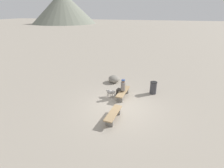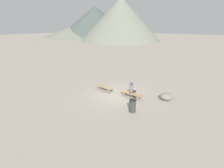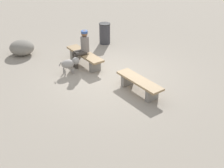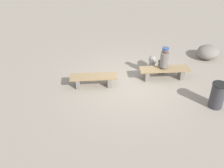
{
  "view_description": "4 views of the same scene",
  "coord_description": "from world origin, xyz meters",
  "px_view_note": "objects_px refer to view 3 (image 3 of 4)",
  "views": [
    {
      "loc": [
        -8.77,
        -2.06,
        5.38
      ],
      "look_at": [
        1.21,
        0.93,
        0.89
      ],
      "focal_mm": 27.35,
      "sensor_mm": 36.0,
      "label": 1
    },
    {
      "loc": [
        7.12,
        -10.53,
        5.54
      ],
      "look_at": [
        -1.22,
        0.93,
        0.45
      ],
      "focal_mm": 26.5,
      "sensor_mm": 36.0,
      "label": 2
    },
    {
      "loc": [
        -6.65,
        5.72,
        4.6
      ],
      "look_at": [
        -1.14,
        0.95,
        0.49
      ],
      "focal_mm": 46.69,
      "sensor_mm": 36.0,
      "label": 3
    },
    {
      "loc": [
        -1.99,
        -8.18,
        5.57
      ],
      "look_at": [
        -0.81,
        -0.45,
        0.37
      ],
      "focal_mm": 43.81,
      "sensor_mm": 36.0,
      "label": 4
    }
  ],
  "objects_px": {
    "bench_left": "(139,83)",
    "bench_right": "(85,56)",
    "seated_person": "(83,46)",
    "boulder": "(22,48)",
    "trash_bin": "(105,33)",
    "dog": "(70,63)"
  },
  "relations": [
    {
      "from": "bench_left",
      "to": "bench_right",
      "type": "distance_m",
      "value": 2.66
    },
    {
      "from": "dog",
      "to": "boulder",
      "type": "relative_size",
      "value": 0.75
    },
    {
      "from": "boulder",
      "to": "trash_bin",
      "type": "bearing_deg",
      "value": -110.57
    },
    {
      "from": "trash_bin",
      "to": "seated_person",
      "type": "bearing_deg",
      "value": 120.77
    },
    {
      "from": "trash_bin",
      "to": "bench_right",
      "type": "bearing_deg",
      "value": 121.19
    },
    {
      "from": "bench_left",
      "to": "dog",
      "type": "distance_m",
      "value": 2.58
    },
    {
      "from": "bench_right",
      "to": "boulder",
      "type": "relative_size",
      "value": 1.99
    },
    {
      "from": "bench_right",
      "to": "seated_person",
      "type": "height_order",
      "value": "seated_person"
    },
    {
      "from": "bench_right",
      "to": "dog",
      "type": "height_order",
      "value": "dog"
    },
    {
      "from": "bench_left",
      "to": "trash_bin",
      "type": "height_order",
      "value": "trash_bin"
    },
    {
      "from": "boulder",
      "to": "bench_right",
      "type": "bearing_deg",
      "value": -150.91
    },
    {
      "from": "bench_left",
      "to": "trash_bin",
      "type": "xyz_separation_m",
      "value": [
        3.8,
        -1.8,
        0.14
      ]
    },
    {
      "from": "dog",
      "to": "boulder",
      "type": "xyz_separation_m",
      "value": [
        2.58,
        0.51,
        -0.09
      ]
    },
    {
      "from": "trash_bin",
      "to": "boulder",
      "type": "relative_size",
      "value": 0.92
    },
    {
      "from": "bench_left",
      "to": "seated_person",
      "type": "bearing_deg",
      "value": 8.21
    },
    {
      "from": "trash_bin",
      "to": "boulder",
      "type": "distance_m",
      "value": 3.41
    },
    {
      "from": "seated_person",
      "to": "dog",
      "type": "height_order",
      "value": "seated_person"
    },
    {
      "from": "trash_bin",
      "to": "boulder",
      "type": "xyz_separation_m",
      "value": [
        1.2,
        3.19,
        -0.15
      ]
    },
    {
      "from": "bench_right",
      "to": "trash_bin",
      "type": "relative_size",
      "value": 2.16
    },
    {
      "from": "seated_person",
      "to": "dog",
      "type": "bearing_deg",
      "value": 117.34
    },
    {
      "from": "seated_person",
      "to": "boulder",
      "type": "xyz_separation_m",
      "value": [
        2.38,
        1.21,
        -0.46
      ]
    },
    {
      "from": "bench_left",
      "to": "boulder",
      "type": "bearing_deg",
      "value": 19.77
    }
  ]
}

